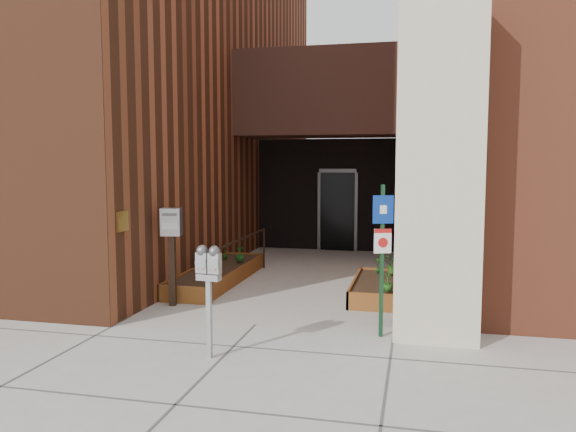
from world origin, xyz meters
The scene contains 15 objects.
ground centered at (0.00, 0.00, 0.00)m, with size 80.00×80.00×0.00m, color #9E9991.
architecture centered at (-0.18, 6.89, 4.98)m, with size 20.00×14.60×10.00m.
planter_left centered at (-1.55, 2.70, 0.13)m, with size 0.90×3.60×0.30m.
planter_right centered at (1.60, 2.20, 0.13)m, with size 0.80×2.20×0.30m.
handrail centered at (-1.05, 2.65, 0.75)m, with size 0.04×3.34×0.90m.
parking_meter centered at (-0.15, -1.46, 1.07)m, with size 0.32×0.16×1.39m.
sign_post centered at (1.83, -0.16, 1.28)m, with size 0.27×0.11×2.08m.
payment_dropbox centered at (-1.65, 0.77, 1.17)m, with size 0.37×0.30×1.63m.
shrub_left_a centered at (-1.31, 1.89, 0.50)m, with size 0.36×0.36×0.40m, color #1C6222.
shrub_left_b centered at (-1.80, 2.48, 0.49)m, with size 0.21×0.21×0.39m, color #19591D.
shrub_left_c centered at (-1.32, 3.39, 0.46)m, with size 0.18×0.18×0.32m, color #19571A.
shrub_left_d centered at (-1.70, 3.51, 0.48)m, with size 0.19×0.19×0.37m, color #1F5618.
shrub_right_a centered at (1.85, 1.30, 0.45)m, with size 0.17×0.17×0.30m, color #225719.
shrub_right_b centered at (1.60, 2.75, 0.45)m, with size 0.16×0.16×0.30m, color #1F5B1A.
shrub_right_c centered at (1.85, 2.78, 0.47)m, with size 0.30×0.30×0.33m, color #295E1B.
Camera 1 is at (2.27, -7.72, 2.38)m, focal length 35.00 mm.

